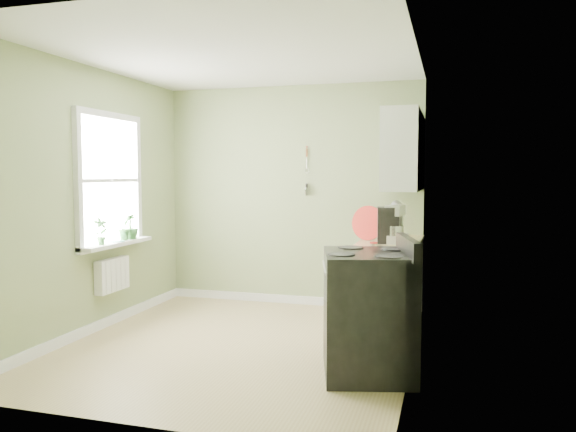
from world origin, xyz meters
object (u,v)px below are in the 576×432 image
(stand_mixer, at_px, (395,225))
(kettle, at_px, (380,227))
(coffee_maker, at_px, (388,226))
(stove, at_px, (368,312))

(stand_mixer, bearing_deg, kettle, 108.02)
(stand_mixer, bearing_deg, coffee_maker, -140.23)
(stand_mixer, xyz_separation_m, kettle, (-0.25, 0.75, -0.10))
(stove, height_order, stand_mixer, stand_mixer)
(stove, relative_size, kettle, 6.40)
(stove, bearing_deg, coffee_maker, 89.82)
(stove, distance_m, coffee_maker, 1.45)
(kettle, distance_m, coffee_maker, 0.84)
(stove, height_order, coffee_maker, coffee_maker)
(stove, height_order, kettle, stove)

